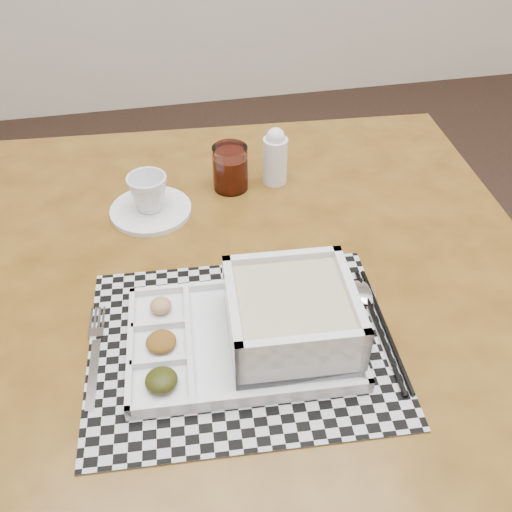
# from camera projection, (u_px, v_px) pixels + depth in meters

# --- Properties ---
(dining_table) EXTENTS (1.13, 1.13, 0.80)m
(dining_table) POSITION_uv_depth(u_px,v_px,m) (229.00, 322.00, 0.96)
(dining_table) COLOR #4A2C0D
(dining_table) RESTS_ON ground
(placemat) EXTENTS (0.46, 0.37, 0.00)m
(placemat) POSITION_uv_depth(u_px,v_px,m) (242.00, 344.00, 0.81)
(placemat) COLOR #B3B4BB
(placemat) RESTS_ON dining_table
(serving_tray) EXTENTS (0.33, 0.24, 0.09)m
(serving_tray) POSITION_uv_depth(u_px,v_px,m) (276.00, 323.00, 0.79)
(serving_tray) COLOR silver
(serving_tray) RESTS_ON placemat
(fork) EXTENTS (0.03, 0.19, 0.00)m
(fork) POSITION_uv_depth(u_px,v_px,m) (94.00, 353.00, 0.80)
(fork) COLOR silver
(fork) RESTS_ON placemat
(spoon) EXTENTS (0.04, 0.18, 0.01)m
(spoon) POSITION_uv_depth(u_px,v_px,m) (366.00, 299.00, 0.88)
(spoon) COLOR silver
(spoon) RESTS_ON placemat
(chopsticks) EXTENTS (0.03, 0.24, 0.01)m
(chopsticks) POSITION_uv_depth(u_px,v_px,m) (382.00, 327.00, 0.83)
(chopsticks) COLOR black
(chopsticks) RESTS_ON placemat
(saucer) EXTENTS (0.15, 0.15, 0.01)m
(saucer) POSITION_uv_depth(u_px,v_px,m) (151.00, 210.00, 1.05)
(saucer) COLOR silver
(saucer) RESTS_ON dining_table
(cup) EXTENTS (0.08, 0.08, 0.07)m
(cup) POSITION_uv_depth(u_px,v_px,m) (148.00, 193.00, 1.03)
(cup) COLOR silver
(cup) RESTS_ON saucer
(juice_glass) EXTENTS (0.07, 0.07, 0.09)m
(juice_glass) POSITION_uv_depth(u_px,v_px,m) (230.00, 170.00, 1.09)
(juice_glass) COLOR white
(juice_glass) RESTS_ON dining_table
(creamer_bottle) EXTENTS (0.05, 0.05, 0.12)m
(creamer_bottle) POSITION_uv_depth(u_px,v_px,m) (275.00, 157.00, 1.10)
(creamer_bottle) COLOR silver
(creamer_bottle) RESTS_ON dining_table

